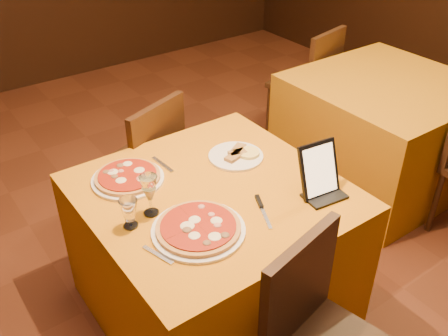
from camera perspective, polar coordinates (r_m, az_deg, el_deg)
floor at (r=2.77m, az=2.69°, el=-14.98°), size 6.00×7.00×0.01m
main_table at (r=2.47m, az=-1.23°, el=-9.60°), size 1.10×1.10×0.75m
side_table at (r=3.62m, az=17.48°, el=3.92°), size 1.10×1.10×0.75m
chair_main_far at (r=2.98m, az=-9.97°, el=0.13°), size 0.49×0.49×0.91m
chair_side_far at (r=4.05m, az=8.91°, el=9.52°), size 0.47×0.47×0.91m
pizza_near at (r=2.00m, az=-2.95°, el=-6.96°), size 0.38×0.38×0.03m
pizza_far at (r=2.33m, az=-10.95°, el=-1.12°), size 0.33×0.33×0.03m
cutlet_dish at (r=2.46m, az=1.36°, el=1.46°), size 0.27×0.27×0.03m
wine_glass at (r=2.07m, az=-8.49°, el=-3.07°), size 0.09×0.09×0.19m
water_glass at (r=2.03m, az=-10.77°, el=-5.13°), size 0.08×0.08×0.13m
tablet at (r=2.20m, az=10.80°, el=-0.15°), size 0.20×0.12×0.23m
knife at (r=2.10m, az=4.64°, el=-5.31°), size 0.09×0.18×0.01m
fork_near at (r=1.92m, az=-7.57°, el=-9.81°), size 0.06×0.15×0.01m
fork_far at (r=2.42m, az=-7.02°, el=0.41°), size 0.03×0.17×0.01m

